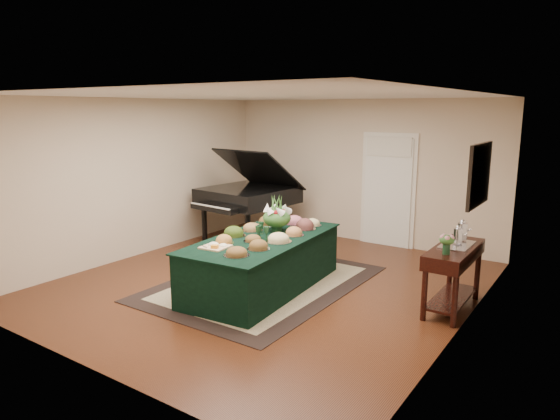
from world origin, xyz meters
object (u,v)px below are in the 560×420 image
Objects in this scene: buffet_table at (263,263)px; grand_piano at (248,195)px; mahogany_sideboard at (454,261)px; floral_centerpiece at (277,214)px.

grand_piano reaches higher than buffet_table.
mahogany_sideboard is (4.22, -1.21, -0.27)m from grand_piano.
floral_centerpiece is (-0.04, 0.41, 0.63)m from buffet_table.
floral_centerpiece is 2.35m from grand_piano.
buffet_table is 2.10× the size of mahogany_sideboard.
buffet_table is 0.75m from floral_centerpiece.
grand_piano is at bearing 164.03° from mahogany_sideboard.
floral_centerpiece is 0.23× the size of grand_piano.
mahogany_sideboard is (2.42, 0.76, 0.25)m from buffet_table.
floral_centerpiece reaches higher than buffet_table.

